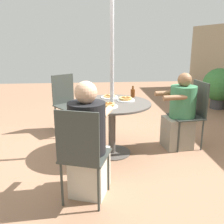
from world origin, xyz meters
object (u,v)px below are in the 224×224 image
Objects in this scene: diner_north at (180,115)px; pancake_plate_b at (108,105)px; patio_chair_east at (67,100)px; patio_chair_south at (82,151)px; potted_shrub at (219,86)px; pancake_plate_a at (110,97)px; patio_table at (112,114)px; diner_south at (88,145)px; drinking_glass_a at (94,96)px; patio_chair_north at (192,110)px; pancake_plate_c at (126,99)px; coffee_cup at (88,102)px; syrup_bottle at (133,93)px.

diner_north is 4.48× the size of pancake_plate_b.
patio_chair_east is 1.00× the size of patio_chair_south.
potted_shrub is (-2.05, 1.61, 0.03)m from diner_north.
diner_north is 1.05m from pancake_plate_a.
diner_south reaches higher than patio_table.
diner_south reaches higher than patio_chair_south.
patio_chair_south reaches higher than drinking_glass_a.
patio_chair_north is 8.10× the size of drinking_glass_a.
pancake_plate_c is (0.03, -0.80, 0.25)m from diner_north.
pancake_plate_b is (-0.74, 0.25, 0.21)m from diner_south.
patio_chair_south is 3.95× the size of pancake_plate_b.
coffee_cup reaches higher than patio_table.
patio_chair_south is 0.98m from pancake_plate_b.
patio_chair_east reaches higher than coffee_cup.
patio_chair_north is 1.32m from pancake_plate_b.
patio_chair_south is at bearing -6.24° from drinking_glass_a.
drinking_glass_a is at bearing -61.16° from pancake_plate_a.
patio_table is 4.26× the size of pancake_plate_a.
diner_north is 0.75m from syrup_bottle.
pancake_plate_b is at bearing 89.84° from patio_chair_south.
pancake_plate_c is at bearing 114.23° from coffee_cup.
patio_chair_east is 3.51m from potted_shrub.
pancake_plate_a is at bearing 173.03° from pancake_plate_b.
diner_south is 4.82× the size of pancake_plate_c.
coffee_cup is at bearing 93.46° from patio_chair_north.
patio_chair_east is at bearing 58.79° from patio_chair_north.
diner_south reaches higher than diner_north.
diner_north is 9.19× the size of drinking_glass_a.
diner_north is 2.61m from potted_shrub.
syrup_bottle is 0.58m from drinking_glass_a.
patio_table is 0.36m from drinking_glass_a.
patio_chair_east is 3.95× the size of pancake_plate_c.
diner_south is (-0.17, 0.06, -0.01)m from patio_chair_south.
patio_chair_north is at bearing 106.48° from pancake_plate_b.
pancake_plate_b is 0.26m from coffee_cup.
potted_shrub reaches higher than coffee_cup.
diner_north reaches higher than pancake_plate_a.
diner_north is 1.20× the size of potted_shrub.
pancake_plate_c is at bearing 80.13° from drinking_glass_a.
patio_chair_east is 3.95× the size of pancake_plate_a.
diner_north is 6.63× the size of syrup_bottle.
pancake_plate_b is 0.42m from pancake_plate_c.
diner_south is 7.14× the size of syrup_bottle.
syrup_bottle is at bearing 102.74° from drinking_glass_a.
patio_chair_south reaches higher than pancake_plate_b.
drinking_glass_a is (-0.05, -1.24, 0.29)m from diner_north.
pancake_plate_a is 1.00× the size of pancake_plate_b.
patio_chair_north is 2.02m from patio_chair_south.
pancake_plate_b is at bearing -6.97° from pancake_plate_a.
patio_chair_south is at bearing -18.68° from patio_table.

